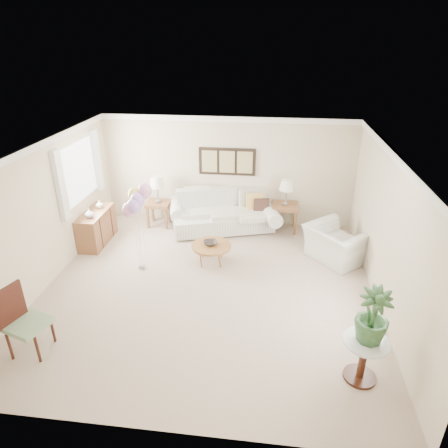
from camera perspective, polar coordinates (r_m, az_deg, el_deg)
name	(u,v)px	position (r m, az deg, el deg)	size (l,w,h in m)	color
ground_plane	(208,288)	(7.52, -2.23, -9.12)	(6.00, 6.00, 0.00)	tan
room_shell	(201,205)	(6.83, -3.25, 2.69)	(6.04, 6.04, 2.60)	beige
wall_art_triptych	(227,162)	(9.52, 0.46, 8.90)	(1.35, 0.06, 0.65)	black
sofa	(223,214)	(9.54, -0.08, 1.41)	(2.84, 1.61, 0.95)	silver
end_table_left	(159,206)	(9.80, -9.32, 2.60)	(0.56, 0.51, 0.61)	brown
end_table_right	(285,209)	(9.50, 8.73, 2.18)	(0.61, 0.56, 0.67)	brown
lamp_left	(157,183)	(9.59, -9.56, 5.84)	(0.36, 0.36, 0.64)	gray
lamp_right	(287,186)	(9.29, 8.96, 5.40)	(0.34, 0.34, 0.60)	gray
coffee_table	(211,246)	(8.11, -1.82, -3.21)	(0.81, 0.81, 0.41)	brown
decor_bowl	(210,243)	(8.10, -1.96, -2.72)	(0.28, 0.28, 0.07)	#2D2824
armchair	(336,244)	(8.54, 15.76, -2.74)	(1.14, 0.99, 0.74)	silver
side_table	(365,350)	(5.84, 19.45, -16.60)	(0.60, 0.60, 0.66)	silver
potted_plant	(373,316)	(5.51, 20.51, -12.20)	(0.44, 0.44, 0.78)	#264821
accent_chair	(22,319)	(6.58, -26.92, -12.04)	(0.67, 0.67, 1.08)	gray
credenza	(97,227)	(9.35, -17.70, -0.44)	(0.46, 1.20, 0.74)	brown
vase_white	(89,213)	(8.92, -18.70, 1.47)	(0.19, 0.19, 0.20)	#B2B0C6
vase_sage	(99,204)	(9.37, -17.37, 2.72)	(0.17, 0.17, 0.17)	beige
balloon_cluster	(136,201)	(7.59, -12.43, 3.26)	(0.51, 0.51, 1.79)	gray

